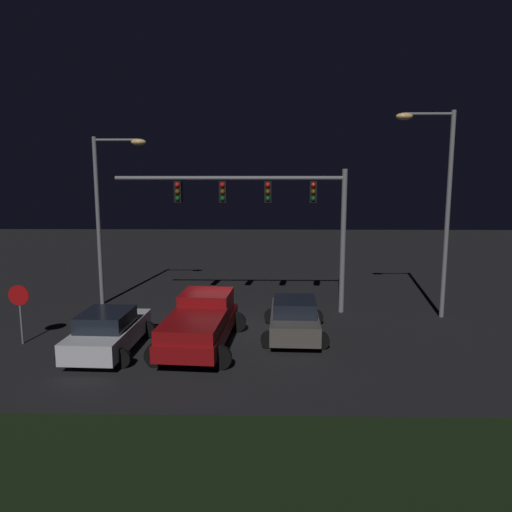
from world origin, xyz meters
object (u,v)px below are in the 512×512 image
Objects in this scene: car_sedan at (294,317)px; car_sedan_far at (109,331)px; street_lamp_right at (438,192)px; traffic_signal_gantry at (269,202)px; street_lamp_left at (108,201)px; pickup_truck at (201,320)px; stop_sign at (20,303)px.

car_sedan_far is at bearing 107.95° from car_sedan.
car_sedan_far is (-6.66, -1.85, 0.00)m from car_sedan.
street_lamp_right is (12.91, 4.61, 4.78)m from car_sedan_far.
street_lamp_right is at bearing -68.01° from car_sedan_far.
traffic_signal_gantry is at bearing 174.41° from street_lamp_right.
street_lamp_left is at bearing 172.49° from street_lamp_right.
street_lamp_right reaches higher than traffic_signal_gantry.
street_lamp_left reaches higher than car_sedan.
pickup_truck is at bearing -157.69° from street_lamp_right.
traffic_signal_gantry reaches higher than pickup_truck.
traffic_signal_gantry is at bearing 26.55° from stop_sign.
pickup_truck is at bearing -0.99° from stop_sign.
traffic_signal_gantry is at bearing -44.48° from car_sedan_far.
street_lamp_left is at bearing 63.71° from car_sedan.
traffic_signal_gantry is (2.47, 4.69, 4.03)m from pickup_truck.
traffic_signal_gantry is at bearing 18.41° from car_sedan.
street_lamp_left reaches higher than pickup_truck.
car_sedan_far is 8.10m from street_lamp_left.
traffic_signal_gantry is at bearing -9.32° from street_lamp_left.
stop_sign is at bearing -166.73° from street_lamp_right.
street_lamp_right is at bearing -63.18° from pickup_truck.
pickup_truck is at bearing 111.84° from car_sedan.
car_sedan is at bearing -74.00° from traffic_signal_gantry.
car_sedan_far is 3.66m from stop_sign.
car_sedan is at bearing 6.21° from stop_sign.
street_lamp_left is (-8.62, 4.72, 4.31)m from car_sedan.
street_lamp_left is 0.90× the size of street_lamp_right.
car_sedan is 0.50× the size of street_lamp_right.
car_sedan is 5.61m from traffic_signal_gantry.
car_sedan is 6.91m from car_sedan_far.
pickup_truck is 0.62× the size of street_lamp_right.
pickup_truck is 3.68m from car_sedan.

